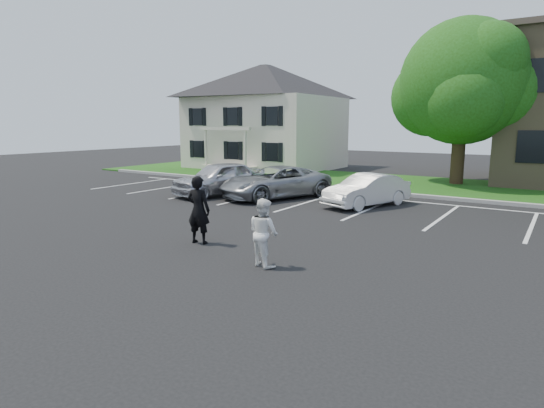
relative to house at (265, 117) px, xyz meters
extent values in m
plane|color=black|center=(13.00, -19.97, -3.83)|extent=(90.00, 90.00, 0.00)
cube|color=gray|center=(13.00, -7.97, -3.75)|extent=(40.00, 0.30, 0.15)
cube|color=#1A3F10|center=(13.00, -3.97, -3.79)|extent=(44.00, 8.00, 0.08)
cube|color=silver|center=(-1.00, -11.97, -3.82)|extent=(0.12, 5.20, 0.01)
cube|color=silver|center=(1.80, -11.97, -3.82)|extent=(0.12, 5.20, 0.01)
cube|color=silver|center=(4.60, -11.97, -3.82)|extent=(0.12, 5.20, 0.01)
cube|color=silver|center=(7.40, -11.97, -3.82)|extent=(0.12, 5.20, 0.01)
cube|color=silver|center=(10.20, -11.97, -3.82)|extent=(0.12, 5.20, 0.01)
cube|color=silver|center=(13.00, -11.97, -3.82)|extent=(0.12, 5.20, 0.01)
cube|color=silver|center=(15.80, -11.97, -3.82)|extent=(0.12, 5.20, 0.01)
cube|color=silver|center=(18.60, -11.97, -3.82)|extent=(0.12, 5.20, 0.01)
cube|color=silver|center=(14.40, -9.27, -3.82)|extent=(34.00, 0.12, 0.01)
cube|color=beige|center=(0.00, 0.03, -1.23)|extent=(10.00, 8.00, 5.20)
pyramid|color=black|center=(0.00, 0.03, 2.57)|extent=(10.30, 8.24, 2.40)
cube|color=beige|center=(0.00, -4.27, -3.58)|extent=(4.00, 1.60, 0.50)
cylinder|color=beige|center=(-1.70, -4.87, -2.48)|extent=(0.18, 0.18, 2.70)
cylinder|color=beige|center=(1.70, -4.87, -2.48)|extent=(0.18, 0.18, 2.70)
cube|color=beige|center=(0.00, -4.87, -0.83)|extent=(4.20, 0.25, 0.20)
cube|color=black|center=(0.00, -3.99, -2.33)|extent=(0.90, 0.06, 1.20)
cube|color=black|center=(0.00, -3.99, -0.03)|extent=(0.90, 0.06, 1.20)
cube|color=black|center=(-0.65, -3.99, -2.33)|extent=(0.32, 0.05, 1.25)
cube|color=black|center=(0.65, -3.99, -2.33)|extent=(0.32, 0.05, 1.25)
cube|color=black|center=(17.80, -3.00, -1.63)|extent=(1.30, 0.06, 1.60)
cube|color=black|center=(17.80, -3.00, 1.77)|extent=(1.30, 0.06, 1.60)
cylinder|color=black|center=(14.32, -2.47, -2.23)|extent=(0.70, 0.70, 3.20)
sphere|color=#1E4A0D|center=(14.32, -2.47, 1.67)|extent=(6.60, 6.60, 6.60)
sphere|color=#1E4A0D|center=(15.92, -1.77, 1.17)|extent=(4.60, 4.60, 4.60)
sphere|color=#1E4A0D|center=(12.62, -2.07, 0.97)|extent=(4.40, 4.40, 4.40)
sphere|color=#1E4A0D|center=(14.72, -3.97, 0.77)|extent=(4.00, 4.00, 4.00)
sphere|color=#1E4A0D|center=(13.72, -0.87, 1.97)|extent=(4.20, 4.20, 4.20)
sphere|color=#1E4A0D|center=(15.52, -3.37, 2.57)|extent=(3.80, 3.80, 3.80)
imported|color=black|center=(10.89, -19.50, -2.87)|extent=(0.77, 0.58, 1.91)
imported|color=white|center=(13.57, -20.21, -3.02)|extent=(0.95, 0.84, 1.62)
imported|color=silver|center=(5.72, -12.35, -3.04)|extent=(3.04, 4.96, 1.58)
imported|color=#94979B|center=(8.37, -11.64, -3.11)|extent=(4.22, 5.68, 1.43)
imported|color=silver|center=(12.64, -11.37, -3.18)|extent=(2.67, 4.19, 1.30)
camera|label=1|loc=(19.42, -28.78, -0.50)|focal=30.00mm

